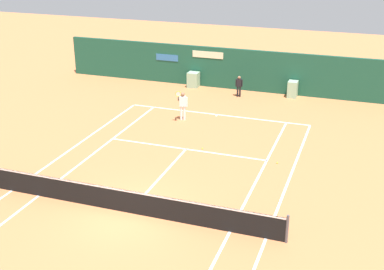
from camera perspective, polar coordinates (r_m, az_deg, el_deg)
The scene contains 7 objects.
ground_plane at distance 20.36m, azimuth -6.35°, elevation -7.75°, with size 80.00×80.00×0.01m.
tennis_net at distance 19.67m, azimuth -7.13°, elevation -7.23°, with size 12.10×0.10×1.07m.
sponsor_back_wall at distance 34.32m, azimuth 5.40°, elevation 7.14°, with size 25.00×1.02×2.72m.
player_on_baseline at distance 28.65m, azimuth -1.04°, elevation 3.47°, with size 0.51×0.81×1.85m.
ball_kid_right_post at distance 32.95m, azimuth 5.22°, elevation 5.55°, with size 0.45×0.20×1.36m.
tennis_ball_mid_court at distance 25.15m, azimuth 1.16°, elevation -1.50°, with size 0.07×0.07×0.07m, color #CCE033.
tennis_ball_by_sideline at distance 23.95m, azimuth 9.41°, elevation -3.06°, with size 0.07×0.07×0.07m, color #CCE033.
Camera 1 is at (7.94, -15.25, 10.06)m, focal length 48.21 mm.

